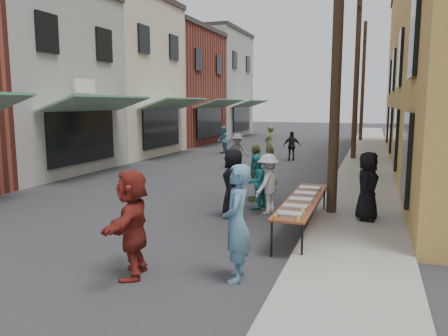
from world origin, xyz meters
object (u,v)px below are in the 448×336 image
Objects in this scene: utility_pole_near at (338,38)px; catering_tray_sausage at (289,215)px; utility_pole_mid at (357,72)px; utility_pole_far at (363,82)px; guest_front_a at (233,183)px; serving_table at (303,201)px; server at (367,186)px; guest_front_c at (256,182)px.

utility_pole_near reaches higher than catering_tray_sausage.
utility_pole_near is at bearing -90.00° from utility_pole_mid.
utility_pole_far reaches higher than catering_tray_sausage.
serving_table is at bearing 60.55° from guest_front_a.
utility_pole_mid is at bearing 12.64° from server.
guest_front_a reaches higher than serving_table.
guest_front_c is (-2.06, -11.91, -3.74)m from utility_pole_mid.
utility_pole_far is 2.25× the size of serving_table.
utility_pole_mid is at bearing 159.91° from guest_front_a.
guest_front_a is (-2.38, -12.99, -3.61)m from utility_pole_mid.
utility_pole_near is 5.40× the size of server.
guest_front_a is (-1.88, 0.67, 0.18)m from serving_table.
utility_pole_far is 25.36m from guest_front_a.
server is (0.88, -24.53, -3.57)m from utility_pole_far.
utility_pole_mid reaches higher than catering_tray_sausage.
utility_pole_far reaches higher than guest_front_c.
serving_table is at bearing -92.10° from utility_pole_mid.
utility_pole_near is at bearing 73.27° from serving_table.
utility_pole_mid is 2.25× the size of serving_table.
utility_pole_near is 4.43m from guest_front_a.
catering_tray_sausage is (-0.50, -3.31, -3.71)m from utility_pole_near.
catering_tray_sausage is 3.75m from guest_front_c.
utility_pole_near is at bearing 81.42° from catering_tray_sausage.
utility_pole_far is 24.29m from guest_front_c.
utility_pole_far is 27.57m from catering_tray_sausage.
server is (3.25, 0.46, 0.04)m from guest_front_a.
utility_pole_far is 5.05× the size of guest_front_a.
server reaches higher than guest_front_c.
guest_front_a is at bearing 106.67° from server.
utility_pole_mid is 14.19m from serving_table.
server is (0.88, -0.53, -3.57)m from utility_pole_near.
guest_front_a is at bearing -95.44° from utility_pole_far.
guest_front_a is 3.29m from server.
guest_front_a is 1.17× the size of guest_front_c.
guest_front_a reaches higher than guest_front_c.
guest_front_a reaches higher than catering_tray_sausage.
guest_front_c is at bearing 153.92° from guest_front_a.
serving_table is at bearing -106.73° from utility_pole_near.
catering_tray_sausage is at bearing -91.87° from utility_pole_mid.
utility_pole_far is 24.80m from server.
guest_front_a is (-2.38, -0.99, -3.61)m from utility_pole_near.
guest_front_a is at bearing -3.82° from guest_front_c.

